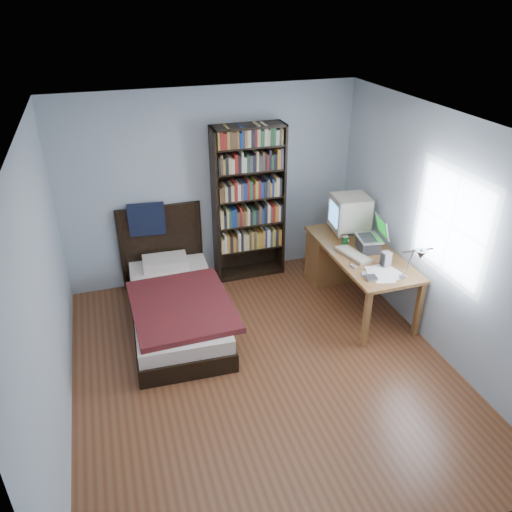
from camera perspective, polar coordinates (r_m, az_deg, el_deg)
The scene contains 14 objects.
room at distance 4.61m, azimuth 1.25°, elevation -0.87°, with size 4.20×4.24×2.50m.
desk at distance 6.59m, azimuth 9.70°, elevation 0.04°, with size 0.75×1.70×0.73m.
crt_monitor at distance 6.36m, azimuth 10.57°, elevation 4.90°, with size 0.49×0.45×0.51m.
laptop at distance 6.07m, azimuth 12.89°, elevation 1.63°, with size 0.38×0.37×0.41m.
desk_lamp at distance 5.11m, azimuth 18.07°, elevation -0.07°, with size 0.22×0.48×0.57m.
keyboard at distance 5.95m, azimuth 11.08°, elevation 0.19°, with size 0.19×0.48×0.03m, color #B5AD97.
speaker at distance 5.77m, azimuth 14.64°, elevation -0.36°, with size 0.09×0.09×0.18m, color gray.
soda_can at distance 6.13m, azimuth 10.13°, elevation 1.67°, with size 0.07×0.07×0.12m, color black.
mouse at distance 6.27m, azimuth 10.31°, elevation 1.81°, with size 0.06×0.10×0.03m, color silver.
phone_silver at distance 5.71m, azimuth 11.08°, elevation -1.16°, with size 0.05×0.09×0.02m, color silver.
phone_grey at distance 5.58m, azimuth 12.28°, elevation -2.01°, with size 0.05×0.10×0.02m, color gray.
external_drive at distance 5.52m, azimuth 13.03°, elevation -2.45°, with size 0.12×0.12×0.02m, color gray.
bookshelf at distance 6.48m, azimuth -0.83°, elevation 5.97°, with size 0.92×0.30×2.05m.
bed at distance 5.93m, azimuth -9.22°, elevation -5.21°, with size 1.13×2.11×1.16m.
Camera 1 is at (-1.29, -3.80, 3.51)m, focal length 35.00 mm.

